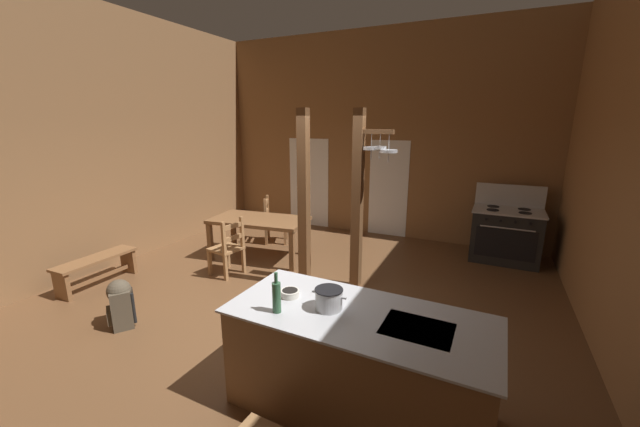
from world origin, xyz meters
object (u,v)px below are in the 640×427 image
stove_range (505,234)px  backpack (120,302)px  kitchen_island (357,363)px  bottle_tall_on_counter (277,296)px  ladderback_chair_near_window (228,248)px  ladderback_chair_by_post (274,221)px  mixing_bowl_on_counter (290,293)px  bench_along_left_wall (97,266)px  dining_table (259,223)px  stockpot_on_counter (329,299)px

stove_range → backpack: size_ratio=2.21×
kitchen_island → bottle_tall_on_counter: bottle_tall_on_counter is taller
ladderback_chair_near_window → bottle_tall_on_counter: (2.22, -2.08, 0.60)m
ladderback_chair_by_post → backpack: bearing=-89.4°
ladderback_chair_near_window → mixing_bowl_on_counter: (2.18, -1.80, 0.49)m
stove_range → bench_along_left_wall: bearing=-146.1°
ladderback_chair_near_window → stove_range: bearing=32.7°
stove_range → dining_table: size_ratio=0.74×
ladderback_chair_near_window → backpack: bearing=-96.1°
kitchen_island → stockpot_on_counter: 0.60m
dining_table → bottle_tall_on_counter: bearing=-53.3°
dining_table → bottle_tall_on_counter: size_ratio=5.20×
stove_range → dining_table: stove_range is taller
ladderback_chair_by_post → bench_along_left_wall: bearing=-114.8°
ladderback_chair_near_window → dining_table: bearing=88.3°
stove_range → backpack: 6.11m
stove_range → ladderback_chair_near_window: 4.82m
ladderback_chair_near_window → bench_along_left_wall: (-1.56, -1.16, -0.15)m
kitchen_island → ladderback_chair_near_window: 3.37m
kitchen_island → bottle_tall_on_counter: 0.89m
stove_range → stockpot_on_counter: (-1.47, -4.46, 0.52)m
ladderback_chair_near_window → mixing_bowl_on_counter: size_ratio=5.63×
dining_table → ladderback_chair_near_window: ladderback_chair_near_window is taller
ladderback_chair_by_post → backpack: 3.51m
stove_range → kitchen_island: bearing=-105.4°
bench_along_left_wall → bottle_tall_on_counter: bottle_tall_on_counter is taller
mixing_bowl_on_counter → bottle_tall_on_counter: bearing=-82.4°
kitchen_island → bench_along_left_wall: 4.44m
backpack → stockpot_on_counter: bearing=-1.4°
ladderback_chair_by_post → bench_along_left_wall: ladderback_chair_by_post is taller
kitchen_island → stockpot_on_counter: stockpot_on_counter is taller
bench_along_left_wall → stove_range: bearing=33.9°
backpack → bottle_tall_on_counter: size_ratio=1.73×
kitchen_island → dining_table: size_ratio=1.22×
dining_table → ladderback_chair_by_post: size_ratio=1.89×
kitchen_island → stove_range: (1.22, 4.43, 0.03)m
stove_range → bottle_tall_on_counter: 5.06m
kitchen_island → ladderback_chair_near_window: ladderback_chair_near_window is taller
ladderback_chair_near_window → mixing_bowl_on_counter: mixing_bowl_on_counter is taller
stove_range → bench_along_left_wall: size_ratio=1.12×
bench_along_left_wall → backpack: backpack is taller
backpack → mixing_bowl_on_counter: mixing_bowl_on_counter is taller
stove_range → bench_along_left_wall: (-5.61, -3.76, -0.18)m
stove_range → stockpot_on_counter: bearing=-108.3°
ladderback_chair_by_post → bench_along_left_wall: size_ratio=0.81×
dining_table → mixing_bowl_on_counter: mixing_bowl_on_counter is taller
kitchen_island → stockpot_on_counter: bearing=-174.2°
stove_range → stockpot_on_counter: 4.72m
bench_along_left_wall → mixing_bowl_on_counter: size_ratio=6.96×
dining_table → bench_along_left_wall: (-1.58, -2.02, -0.35)m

